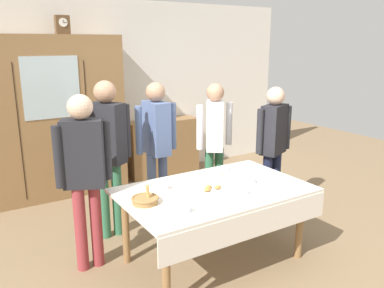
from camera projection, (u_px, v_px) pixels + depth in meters
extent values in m
plane|color=#846B4C|center=(202.00, 250.00, 4.08)|extent=(12.00, 12.00, 0.00)
cube|color=silver|center=(106.00, 93.00, 5.92)|extent=(6.40, 0.10, 2.70)
cylinder|color=olive|center=(166.00, 269.00, 3.11)|extent=(0.07, 0.07, 0.72)
cylinder|color=olive|center=(300.00, 224.00, 3.87)|extent=(0.07, 0.07, 0.72)
cylinder|color=olive|center=(126.00, 228.00, 3.79)|extent=(0.07, 0.07, 0.72)
cylinder|color=olive|center=(246.00, 197.00, 4.55)|extent=(0.07, 0.07, 0.72)
cube|color=silver|center=(214.00, 190.00, 3.74)|extent=(1.77, 1.10, 0.03)
cube|color=silver|center=(252.00, 225.00, 3.32)|extent=(1.77, 0.01, 0.24)
cube|color=olive|center=(50.00, 119.00, 5.28)|extent=(1.96, 0.45, 2.19)
cube|color=silver|center=(52.00, 88.00, 4.99)|extent=(0.71, 0.01, 0.79)
cube|color=black|center=(20.00, 134.00, 4.90)|extent=(0.01, 0.01, 1.75)
cube|color=black|center=(88.00, 126.00, 5.35)|extent=(0.01, 0.01, 1.75)
cube|color=brown|center=(62.00, 25.00, 5.11)|extent=(0.18, 0.10, 0.24)
cylinder|color=white|center=(63.00, 22.00, 5.06)|extent=(0.11, 0.01, 0.11)
cube|color=black|center=(63.00, 21.00, 5.05)|extent=(0.00, 0.00, 0.04)
cube|color=black|center=(65.00, 22.00, 5.06)|extent=(0.05, 0.00, 0.00)
cube|color=olive|center=(163.00, 147.00, 6.37)|extent=(1.17, 0.35, 0.89)
cube|color=#B29333|center=(162.00, 119.00, 6.25)|extent=(0.14, 0.18, 0.02)
cube|color=#2D5184|center=(162.00, 118.00, 6.25)|extent=(0.13, 0.17, 0.02)
cylinder|color=white|center=(225.00, 171.00, 4.23)|extent=(0.13, 0.13, 0.01)
cylinder|color=white|center=(225.00, 168.00, 4.22)|extent=(0.08, 0.08, 0.05)
torus|color=white|center=(228.00, 167.00, 4.24)|extent=(0.04, 0.01, 0.04)
cylinder|color=#47230F|center=(225.00, 166.00, 4.22)|extent=(0.06, 0.06, 0.01)
cylinder|color=white|center=(186.00, 213.00, 3.20)|extent=(0.13, 0.13, 0.01)
cylinder|color=white|center=(186.00, 209.00, 3.19)|extent=(0.08, 0.08, 0.05)
torus|color=white|center=(190.00, 208.00, 3.21)|extent=(0.04, 0.01, 0.04)
cylinder|color=white|center=(252.00, 183.00, 3.86)|extent=(0.13, 0.13, 0.01)
cylinder|color=white|center=(252.00, 180.00, 3.85)|extent=(0.08, 0.08, 0.05)
torus|color=white|center=(255.00, 179.00, 3.87)|extent=(0.04, 0.01, 0.04)
cylinder|color=white|center=(218.00, 176.00, 4.07)|extent=(0.13, 0.13, 0.01)
cylinder|color=white|center=(218.00, 173.00, 4.06)|extent=(0.08, 0.08, 0.05)
torus|color=white|center=(221.00, 172.00, 4.08)|extent=(0.04, 0.01, 0.04)
cylinder|color=white|center=(165.00, 189.00, 3.70)|extent=(0.13, 0.13, 0.01)
cylinder|color=white|center=(165.00, 186.00, 3.70)|extent=(0.08, 0.08, 0.05)
torus|color=white|center=(168.00, 185.00, 3.72)|extent=(0.04, 0.01, 0.04)
cylinder|color=#47230F|center=(165.00, 184.00, 3.69)|extent=(0.06, 0.06, 0.01)
cylinder|color=white|center=(244.00, 195.00, 3.58)|extent=(0.13, 0.13, 0.01)
cylinder|color=white|center=(244.00, 191.00, 3.57)|extent=(0.08, 0.08, 0.05)
torus|color=white|center=(247.00, 190.00, 3.59)|extent=(0.04, 0.01, 0.04)
cylinder|color=#9E7542|center=(145.00, 201.00, 3.39)|extent=(0.22, 0.22, 0.05)
torus|color=#9E7542|center=(145.00, 198.00, 3.38)|extent=(0.24, 0.24, 0.02)
cylinder|color=tan|center=(148.00, 192.00, 3.37)|extent=(0.04, 0.03, 0.12)
cylinder|color=tan|center=(148.00, 192.00, 3.38)|extent=(0.03, 0.04, 0.12)
cylinder|color=tan|center=(147.00, 191.00, 3.39)|extent=(0.03, 0.02, 0.12)
cylinder|color=white|center=(213.00, 191.00, 3.66)|extent=(0.28, 0.28, 0.01)
ellipsoid|color=#BC7F3D|center=(218.00, 187.00, 3.69)|extent=(0.07, 0.05, 0.04)
ellipsoid|color=#BC7F3D|center=(209.00, 187.00, 3.69)|extent=(0.07, 0.05, 0.04)
ellipsoid|color=#BC7F3D|center=(207.00, 190.00, 3.63)|extent=(0.07, 0.05, 0.04)
cube|color=silver|center=(294.00, 184.00, 3.85)|extent=(0.10, 0.01, 0.00)
ellipsoid|color=silver|center=(298.00, 183.00, 3.87)|extent=(0.03, 0.02, 0.01)
cube|color=silver|center=(199.00, 205.00, 3.35)|extent=(0.10, 0.01, 0.00)
ellipsoid|color=silver|center=(205.00, 203.00, 3.38)|extent=(0.03, 0.02, 0.01)
cylinder|color=slate|center=(152.00, 187.00, 4.71)|extent=(0.11, 0.11, 0.82)
cylinder|color=slate|center=(163.00, 185.00, 4.78)|extent=(0.11, 0.11, 0.82)
cube|color=slate|center=(156.00, 128.00, 4.57)|extent=(0.21, 0.36, 0.61)
sphere|color=tan|center=(155.00, 92.00, 4.46)|extent=(0.22, 0.22, 0.22)
cylinder|color=slate|center=(139.00, 130.00, 4.45)|extent=(0.08, 0.08, 0.55)
cylinder|color=slate|center=(173.00, 126.00, 4.68)|extent=(0.08, 0.08, 0.55)
cylinder|color=#33704C|center=(104.00, 201.00, 4.27)|extent=(0.11, 0.11, 0.85)
cylinder|color=#33704C|center=(117.00, 198.00, 4.34)|extent=(0.11, 0.11, 0.85)
cube|color=#232328|center=(107.00, 133.00, 4.12)|extent=(0.36, 0.41, 0.64)
sphere|color=tan|center=(105.00, 92.00, 4.01)|extent=(0.23, 0.23, 0.23)
cylinder|color=#232328|center=(86.00, 136.00, 4.01)|extent=(0.08, 0.08, 0.57)
cylinder|color=#232328|center=(127.00, 131.00, 4.23)|extent=(0.08, 0.08, 0.57)
cylinder|color=#191E38|center=(266.00, 185.00, 4.84)|extent=(0.11, 0.11, 0.79)
cylinder|color=#191E38|center=(276.00, 183.00, 4.92)|extent=(0.11, 0.11, 0.79)
cube|color=#232328|center=(274.00, 129.00, 4.70)|extent=(0.41, 0.32, 0.59)
sphere|color=#DBB293|center=(276.00, 96.00, 4.60)|extent=(0.21, 0.21, 0.21)
cylinder|color=#232328|center=(260.00, 132.00, 4.59)|extent=(0.08, 0.08, 0.53)
cylinder|color=#232328|center=(287.00, 127.00, 4.82)|extent=(0.08, 0.08, 0.53)
cylinder|color=#933338|center=(81.00, 229.00, 3.65)|extent=(0.11, 0.11, 0.82)
cylinder|color=#933338|center=(96.00, 225.00, 3.73)|extent=(0.11, 0.11, 0.82)
cube|color=#232328|center=(83.00, 154.00, 3.51)|extent=(0.41, 0.34, 0.62)
sphere|color=#DBB293|center=(80.00, 107.00, 3.41)|extent=(0.22, 0.22, 0.22)
cylinder|color=#232328|center=(58.00, 157.00, 3.40)|extent=(0.08, 0.08, 0.55)
cylinder|color=#232328|center=(107.00, 150.00, 3.62)|extent=(0.08, 0.08, 0.55)
cylinder|color=#33704C|center=(209.00, 180.00, 4.99)|extent=(0.11, 0.11, 0.80)
cylinder|color=#33704C|center=(219.00, 178.00, 5.06)|extent=(0.11, 0.11, 0.80)
cube|color=silver|center=(215.00, 125.00, 4.85)|extent=(0.37, 0.41, 0.60)
sphere|color=tan|center=(215.00, 92.00, 4.75)|extent=(0.22, 0.22, 0.22)
cylinder|color=silver|center=(200.00, 127.00, 4.74)|extent=(0.08, 0.08, 0.54)
cylinder|color=silver|center=(229.00, 124.00, 4.96)|extent=(0.08, 0.08, 0.54)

